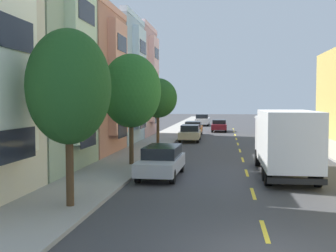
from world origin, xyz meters
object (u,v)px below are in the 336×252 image
object	(u,v)px
parked_wagon_orange	(193,128)
moving_burgundy_sedan	(219,125)
street_tree_third	(158,98)
parked_pickup_white	(202,120)
parked_pickup_black	(288,135)
parked_wagon_silver	(162,161)
parked_hatchback_charcoal	(272,127)
street_tree_second	(131,91)
parked_wagon_champagne	(190,133)
street_tree_nearest	(69,87)
delivery_box_truck	(285,139)

from	to	relation	value
parked_wagon_orange	moving_burgundy_sedan	distance (m)	6.84
street_tree_third	parked_pickup_white	distance (m)	31.14
parked_pickup_black	parked_pickup_white	xyz separation A→B (m)	(-8.68, 27.11, 0.00)
parked_wagon_orange	parked_wagon_silver	distance (m)	25.19
street_tree_third	parked_pickup_black	bearing A→B (deg)	19.73
parked_pickup_white	parked_hatchback_charcoal	bearing A→B (deg)	-58.92
street_tree_second	parked_wagon_champagne	xyz separation A→B (m)	(2.09, 15.64, -3.49)
parked_pickup_black	street_tree_second	bearing A→B (deg)	-128.08
street_tree_nearest	parked_pickup_black	world-z (taller)	street_tree_nearest
moving_burgundy_sedan	street_tree_nearest	bearing A→B (deg)	-96.86
street_tree_third	delivery_box_truck	size ratio (longest dim) A/B	0.69
street_tree_nearest	parked_wagon_orange	distance (m)	32.16
parked_pickup_black	parked_wagon_silver	world-z (taller)	parked_pickup_black
delivery_box_truck	parked_hatchback_charcoal	bearing A→B (deg)	85.15
street_tree_second	parked_wagon_orange	distance (m)	22.52
street_tree_third	parked_pickup_white	xyz separation A→B (m)	(1.95, 30.92, -3.12)
street_tree_third	parked_pickup_black	distance (m)	11.71
street_tree_second	parked_hatchback_charcoal	distance (m)	28.57
street_tree_second	parked_pickup_black	world-z (taller)	street_tree_second
parked_hatchback_charcoal	street_tree_nearest	bearing A→B (deg)	-106.40
parked_pickup_black	moving_burgundy_sedan	distance (m)	16.07
parked_wagon_silver	parked_hatchback_charcoal	bearing A→B (deg)	73.96
parked_hatchback_charcoal	moving_burgundy_sedan	size ratio (longest dim) A/B	0.90
parked_pickup_black	parked_wagon_champagne	xyz separation A→B (m)	(-8.53, 2.08, -0.02)
delivery_box_truck	moving_burgundy_sedan	size ratio (longest dim) A/B	1.74
parked_wagon_orange	parked_pickup_white	bearing A→B (deg)	89.87
parked_wagon_champagne	parked_pickup_white	size ratio (longest dim) A/B	0.89
street_tree_nearest	parked_pickup_black	bearing A→B (deg)	65.50
street_tree_second	moving_burgundy_sedan	size ratio (longest dim) A/B	1.39
parked_pickup_white	parked_wagon_orange	bearing A→B (deg)	-90.13
street_tree_second	parked_wagon_champagne	bearing A→B (deg)	82.39
parked_pickup_white	parked_wagon_silver	bearing A→B (deg)	-89.69
street_tree_nearest	parked_wagon_champagne	bearing A→B (deg)	85.30
delivery_box_truck	parked_wagon_orange	xyz separation A→B (m)	(-6.30, 24.26, -1.07)
moving_burgundy_sedan	parked_wagon_silver	bearing A→B (deg)	-94.40
parked_pickup_black	parked_pickup_white	distance (m)	28.46
street_tree_nearest	parked_hatchback_charcoal	size ratio (longest dim) A/B	1.49
street_tree_third	parked_wagon_champagne	world-z (taller)	street_tree_third
parked_pickup_white	parked_wagon_orange	size ratio (longest dim) A/B	1.13
street_tree_nearest	moving_burgundy_sedan	distance (m)	38.64
street_tree_nearest	moving_burgundy_sedan	size ratio (longest dim) A/B	1.34
moving_burgundy_sedan	parked_hatchback_charcoal	bearing A→B (deg)	-19.80
street_tree_nearest	moving_burgundy_sedan	bearing A→B (deg)	83.14
parked_hatchback_charcoal	parked_wagon_orange	distance (m)	9.63
parked_pickup_black	moving_burgundy_sedan	world-z (taller)	parked_pickup_black
parked_hatchback_charcoal	moving_burgundy_sedan	distance (m)	6.38
parked_hatchback_charcoal	parked_pickup_white	bearing A→B (deg)	121.08
delivery_box_truck	parked_wagon_orange	world-z (taller)	delivery_box_truck
parked_pickup_white	moving_burgundy_sedan	size ratio (longest dim) A/B	1.18
street_tree_second	parked_wagon_silver	world-z (taller)	street_tree_second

